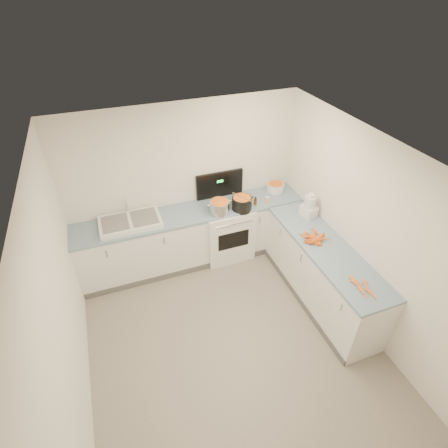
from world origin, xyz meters
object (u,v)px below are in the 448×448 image
object	(u,v)px
sink	(130,222)
steel_pot	(220,208)
black_pot	(242,204)
extract_bottle	(255,202)
mixing_bowl	(275,187)
food_processor	(309,207)
stove	(226,229)
spice_jar	(267,200)

from	to	relation	value
sink	steel_pot	world-z (taller)	sink
black_pot	extract_bottle	bearing A→B (deg)	6.15
mixing_bowl	food_processor	xyz separation A→B (m)	(0.13, -0.80, 0.09)
black_pot	stove	bearing A→B (deg)	138.65
steel_pot	extract_bottle	bearing A→B (deg)	1.17
stove	steel_pot	distance (m)	0.60
mixing_bowl	sink	bearing A→B (deg)	-177.27
steel_pot	food_processor	world-z (taller)	food_processor
mixing_bowl	extract_bottle	size ratio (longest dim) A/B	2.40
stove	sink	world-z (taller)	stove
extract_bottle	stove	bearing A→B (deg)	161.53
black_pot	food_processor	xyz separation A→B (m)	(0.85, -0.51, 0.07)
spice_jar	sink	bearing A→B (deg)	175.05
extract_bottle	food_processor	xyz separation A→B (m)	(0.61, -0.53, 0.10)
stove	mixing_bowl	distance (m)	1.06
sink	food_processor	distance (m)	2.59
sink	mixing_bowl	distance (m)	2.36
extract_bottle	food_processor	bearing A→B (deg)	-41.06
sink	mixing_bowl	bearing A→B (deg)	2.73
spice_jar	mixing_bowl	bearing A→B (deg)	45.24
stove	mixing_bowl	size ratio (longest dim) A/B	4.95
mixing_bowl	extract_bottle	xyz separation A→B (m)	(-0.48, -0.27, -0.01)
steel_pot	mixing_bowl	bearing A→B (deg)	14.82
black_pot	extract_bottle	distance (m)	0.24
sink	extract_bottle	distance (m)	1.88
stove	food_processor	xyz separation A→B (m)	(1.04, -0.68, 0.62)
mixing_bowl	black_pot	bearing A→B (deg)	-157.56
spice_jar	food_processor	world-z (taller)	food_processor
mixing_bowl	food_processor	distance (m)	0.82
stove	steel_pot	xyz separation A→B (m)	(-0.16, -0.15, 0.55)
steel_pot	black_pot	bearing A→B (deg)	-2.19
steel_pot	spice_jar	world-z (taller)	steel_pot
spice_jar	food_processor	xyz separation A→B (m)	(0.42, -0.51, 0.11)
mixing_bowl	spice_jar	world-z (taller)	mixing_bowl
sink	black_pot	distance (m)	1.65
black_pot	steel_pot	bearing A→B (deg)	177.81
sink	spice_jar	size ratio (longest dim) A/B	9.39
sink	spice_jar	bearing A→B (deg)	-4.95
stove	extract_bottle	bearing A→B (deg)	-18.47
sink	black_pot	world-z (taller)	sink
stove	spice_jar	size ratio (longest dim) A/B	14.86
spice_jar	food_processor	distance (m)	0.67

